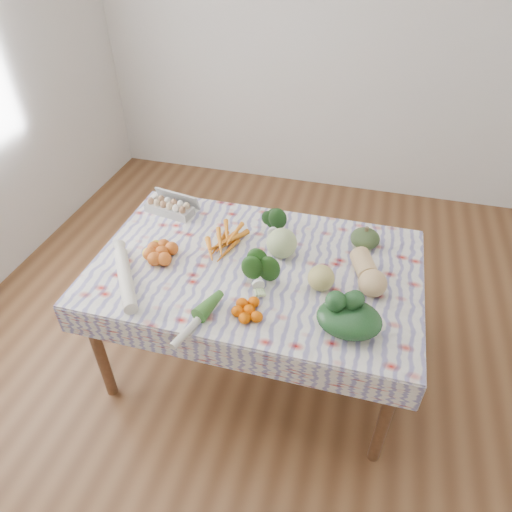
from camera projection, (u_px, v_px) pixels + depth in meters
ground at (256, 359)px, 2.82m from camera, size 4.50×4.50×0.00m
wall_back at (330, 28)px, 3.62m from camera, size 4.00×0.04×2.80m
dining_table at (256, 277)px, 2.39m from camera, size 1.60×1.00×0.75m
tablecloth at (256, 266)px, 2.34m from camera, size 1.66×1.06×0.01m
egg_carton at (169, 208)px, 2.68m from camera, size 0.30×0.16×0.08m
carrot_bunch at (226, 244)px, 2.43m from camera, size 0.29×0.27×0.05m
kale_bunch at (272, 223)px, 2.52m from camera, size 0.18×0.17×0.12m
kabocha_squash at (365, 238)px, 2.43m from camera, size 0.20×0.20×0.10m
cabbage at (282, 243)px, 2.35m from camera, size 0.18×0.18×0.16m
butternut_squash at (368, 271)px, 2.19m from camera, size 0.23×0.32×0.13m
orange_cluster at (162, 252)px, 2.35m from camera, size 0.23×0.23×0.08m
broccoli at (257, 276)px, 2.19m from camera, size 0.19×0.19×0.11m
mandarin_cluster at (249, 309)px, 2.05m from camera, size 0.24×0.24×0.06m
grapefruit at (321, 278)px, 2.16m from camera, size 0.16×0.16×0.13m
spinach_bag at (349, 319)px, 1.96m from camera, size 0.32×0.28×0.12m
daikon at (125, 279)px, 2.20m from camera, size 0.31×0.42×0.07m
leek at (197, 321)px, 2.01m from camera, size 0.13×0.34×0.04m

